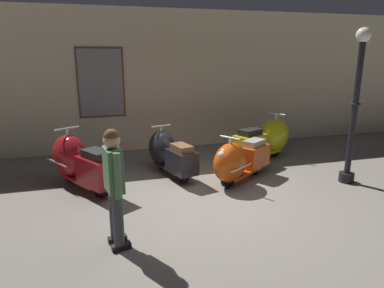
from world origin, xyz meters
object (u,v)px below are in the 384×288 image
at_px(scooter_2, 238,161).
at_px(scooter_3, 267,139).
at_px(lamppost, 355,106).
at_px(scooter_0, 78,161).
at_px(visitor_0, 114,181).
at_px(scooter_1, 168,153).

height_order(scooter_2, scooter_3, scooter_3).
bearing_deg(lamppost, scooter_2, 165.89).
xyz_separation_m(scooter_0, visitor_0, (0.55, -2.24, 0.40)).
bearing_deg(scooter_2, lamppost, 131.85).
xyz_separation_m(scooter_1, scooter_2, (1.16, -0.89, -0.00)).
distance_m(scooter_3, visitor_0, 4.62).
relative_size(lamppost, visitor_0, 1.85).
relative_size(scooter_0, scooter_3, 1.00).
xyz_separation_m(scooter_3, visitor_0, (-3.58, -2.89, 0.41)).
relative_size(scooter_2, lamppost, 0.54).
xyz_separation_m(scooter_0, scooter_2, (2.88, -0.59, -0.05)).
xyz_separation_m(lamppost, visitor_0, (-4.37, -1.14, -0.57)).
relative_size(scooter_0, visitor_0, 1.15).
relative_size(scooter_0, scooter_2, 1.14).
height_order(lamppost, visitor_0, lamppost).
bearing_deg(scooter_3, scooter_2, -161.83).
height_order(scooter_1, lamppost, lamppost).
bearing_deg(scooter_2, scooter_0, -45.59).
height_order(scooter_0, scooter_1, scooter_0).
distance_m(scooter_1, scooter_3, 2.44).
bearing_deg(scooter_1, lamppost, -129.33).
bearing_deg(lamppost, visitor_0, -165.39).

